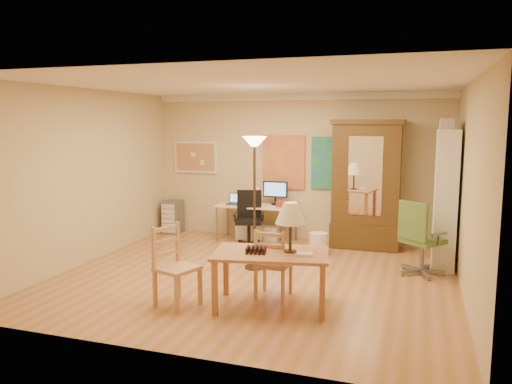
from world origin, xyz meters
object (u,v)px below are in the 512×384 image
(computer_desk, at_px, (258,219))
(office_chair_black, at_px, (249,232))
(office_chair_green, at_px, (420,255))
(armoire, at_px, (366,193))
(dining_table, at_px, (278,241))
(bookshelf, at_px, (445,199))

(computer_desk, height_order, office_chair_black, computer_desk)
(computer_desk, bearing_deg, office_chair_green, -24.25)
(computer_desk, bearing_deg, armoire, 2.52)
(dining_table, relative_size, bookshelf, 0.70)
(bookshelf, bearing_deg, computer_desk, 167.55)
(computer_desk, xyz_separation_m, office_chair_black, (-0.02, -0.48, -0.14))
(office_chair_black, bearing_deg, dining_table, -64.28)
(office_chair_black, relative_size, bookshelf, 0.47)
(dining_table, height_order, bookshelf, bookshelf)
(office_chair_green, distance_m, bookshelf, 1.00)
(office_chair_black, bearing_deg, office_chair_green, -15.65)
(dining_table, height_order, office_chair_green, dining_table)
(armoire, bearing_deg, office_chair_black, -163.86)
(armoire, bearing_deg, bookshelf, -32.27)
(office_chair_green, bearing_deg, armoire, 123.92)
(office_chair_green, xyz_separation_m, armoire, (-0.93, 1.38, 0.68))
(office_chair_black, height_order, office_chair_green, office_chair_green)
(office_chair_black, bearing_deg, computer_desk, 87.46)
(office_chair_green, relative_size, armoire, 0.48)
(office_chair_black, distance_m, armoire, 2.16)
(dining_table, xyz_separation_m, computer_desk, (-1.26, 3.15, -0.39))
(armoire, height_order, bookshelf, armoire)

